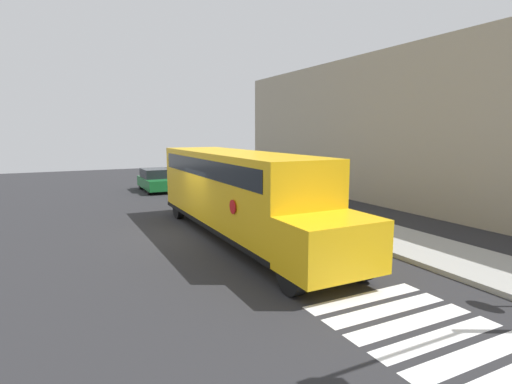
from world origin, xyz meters
TOP-DOWN VIEW (x-y plane):
  - ground_plane at (0.00, 0.00)m, footprint 60.00×60.00m
  - sidewalk_strip at (0.00, 6.50)m, footprint 44.00×3.00m
  - building_backdrop at (0.00, 13.00)m, footprint 32.00×4.00m
  - crosswalk_stripes at (9.81, 2.00)m, footprint 4.70×3.20m
  - school_bus at (1.24, 1.63)m, footprint 11.94×2.57m
  - parked_car at (-12.20, 1.59)m, footprint 4.08×1.72m

SIDE VIEW (x-z plane):
  - ground_plane at x=0.00m, z-range 0.00..0.00m
  - crosswalk_stripes at x=9.81m, z-range 0.00..0.01m
  - sidewalk_strip at x=0.00m, z-range 0.00..0.15m
  - parked_car at x=-12.20m, z-range -0.01..1.47m
  - school_bus at x=1.24m, z-range 0.24..3.44m
  - building_backdrop at x=0.00m, z-range 0.00..8.15m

